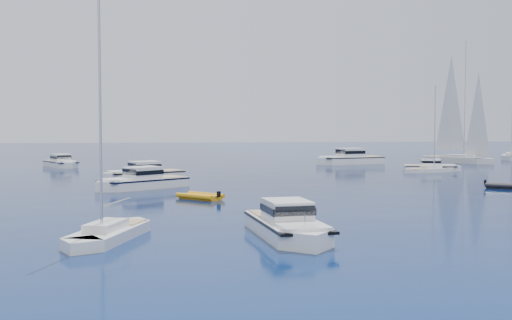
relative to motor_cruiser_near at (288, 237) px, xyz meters
The scene contains 14 objects.
ground 9.69m from the motor_cruiser_near, 48.48° to the left, with size 400.00×400.00×0.00m, color navy.
motor_cruiser_near is the anchor object (origin of this frame).
motor_cruiser_left 27.39m from the motor_cruiser_near, 108.71° to the left, with size 3.02×9.85×2.59m, color white, non-canonical shape.
motor_cruiser_centre 36.90m from the motor_cruiser_near, 104.34° to the left, with size 2.97×9.71×2.55m, color white, non-canonical shape.
motor_cruiser_far_r 51.93m from the motor_cruiser_near, 58.27° to the left, with size 2.39×7.80×2.05m, color white, non-canonical shape.
motor_cruiser_distant 63.79m from the motor_cruiser_near, 70.79° to the left, with size 3.70×12.10×3.17m, color white, non-canonical shape.
motor_cruiser_horizon 62.62m from the motor_cruiser_near, 110.42° to the left, with size 2.81×9.17×2.41m, color white, non-canonical shape.
sailboat_fore 8.98m from the motor_cruiser_near, behind, with size 2.17×8.36×12.29m, color silver, non-canonical shape.
sailboat_centre 49.22m from the motor_cruiser_near, 58.20° to the left, with size 2.01×7.74×11.38m, color silver, non-canonical shape.
sailboat_sails_r 73.41m from the motor_cruiser_near, 57.53° to the left, with size 3.57×13.73×20.19m, color silver, non-canonical shape.
sailboat_sails_far 89.42m from the motor_cruiser_near, 52.50° to the left, with size 3.18×12.23×17.97m, color silver, non-canonical shape.
tender_yellow 17.46m from the motor_cruiser_near, 102.48° to the left, with size 2.08×3.83×0.95m, color orange, non-canonical shape.
tender_grey_near 32.42m from the motor_cruiser_near, 41.99° to the left, with size 1.65×2.87×0.95m, color black, non-canonical shape.
tender_grey_far 38.97m from the motor_cruiser_near, 101.90° to the left, with size 1.83×3.26×0.95m, color black, non-canonical shape.
Camera 1 is at (-12.08, -37.03, 5.53)m, focal length 42.12 mm.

